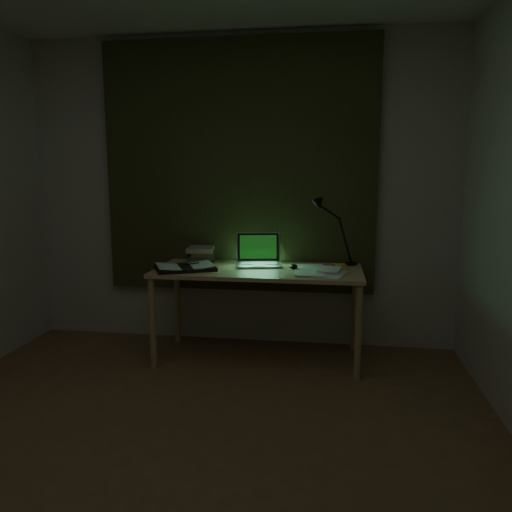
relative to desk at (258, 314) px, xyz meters
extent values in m
cube|color=brown|center=(-0.22, -1.58, -0.35)|extent=(3.50, 4.00, 0.00)
cube|color=beige|center=(-0.22, 0.42, 0.90)|extent=(3.50, 0.00, 2.50)
cube|color=#2C2E17|center=(-0.22, 0.38, 1.10)|extent=(2.20, 0.06, 2.00)
ellipsoid|color=black|center=(0.26, 0.03, 0.37)|extent=(0.09, 0.11, 0.04)
cube|color=yellow|center=(0.60, 0.19, 0.36)|extent=(0.10, 0.10, 0.02)
cube|color=#C74D76|center=(0.51, 0.17, 0.36)|extent=(0.08, 0.08, 0.02)
camera|label=1|loc=(0.53, -3.63, 1.07)|focal=35.00mm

